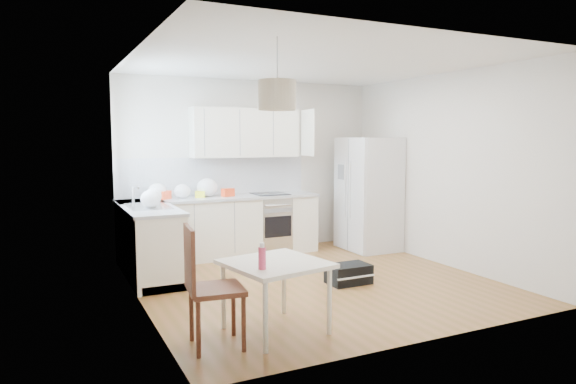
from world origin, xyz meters
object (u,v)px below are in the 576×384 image
object	(u,v)px
dining_table	(276,269)
dining_chair	(216,286)
refrigerator	(369,194)
gym_bag	(349,274)

from	to	relation	value
dining_table	dining_chair	bearing A→B (deg)	178.19
refrigerator	dining_chair	xyz separation A→B (m)	(-3.44, -2.70, -0.37)
gym_bag	dining_table	bearing A→B (deg)	-144.95
refrigerator	gym_bag	xyz separation A→B (m)	(-1.37, -1.56, -0.78)
dining_table	dining_chair	distance (m)	0.61
refrigerator	gym_bag	size ratio (longest dim) A/B	3.49
dining_table	dining_chair	size ratio (longest dim) A/B	0.93
refrigerator	dining_table	size ratio (longest dim) A/B	1.84
refrigerator	dining_chair	distance (m)	4.39
refrigerator	dining_chair	size ratio (longest dim) A/B	1.70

